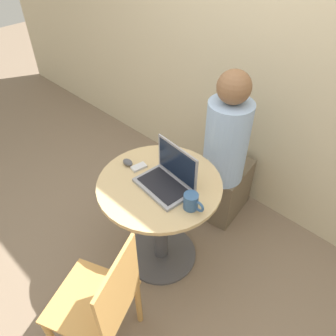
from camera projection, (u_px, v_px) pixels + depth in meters
ground_plane at (161, 254)px, 2.46m from camera, size 12.00×12.00×0.00m
back_wall at (265, 46)px, 2.17m from camera, size 7.00×0.05×2.60m
round_table at (160, 210)px, 2.14m from camera, size 0.77×0.77×0.74m
laptop at (168, 178)px, 1.93m from camera, size 0.35×0.26×0.25m
cell_phone at (139, 167)px, 2.08m from camera, size 0.07×0.10×0.02m
computer_mouse at (128, 162)px, 2.10m from camera, size 0.08×0.05×0.04m
coffee_cup at (192, 202)px, 1.80m from camera, size 0.13×0.08×0.10m
chair_empty at (102, 304)px, 1.70m from camera, size 0.52×0.52×0.87m
person_seated at (226, 162)px, 2.43m from camera, size 0.34×0.49×1.28m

